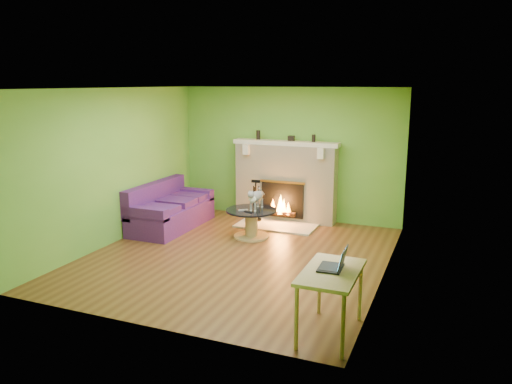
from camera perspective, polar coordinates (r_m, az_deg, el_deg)
floor at (r=7.95m, az=-2.12°, el=-7.32°), size 5.00×5.00×0.00m
ceiling at (r=7.48m, az=-2.28°, el=11.77°), size 5.00×5.00×0.00m
wall_back at (r=9.91m, az=3.78°, el=4.37°), size 5.00×0.00×5.00m
wall_front at (r=5.48m, az=-13.01°, el=-2.53°), size 5.00×0.00×5.00m
wall_left at (r=8.76m, az=-15.74°, el=2.87°), size 0.00×5.00×5.00m
wall_right at (r=7.00m, az=14.84°, el=0.60°), size 0.00×5.00×5.00m
window_frame at (r=6.08m, az=13.75°, el=1.31°), size 0.00×1.20×1.20m
window_pane at (r=6.08m, az=13.67°, el=1.32°), size 0.00×1.06×1.06m
fireplace at (r=9.82m, az=3.39°, el=1.18°), size 2.10×0.46×1.58m
hearth at (r=9.53m, az=2.33°, el=-3.85°), size 1.50×0.75×0.03m
mantel at (r=9.69m, az=3.41°, el=5.62°), size 2.10×0.28×0.08m
sofa at (r=9.54m, az=-9.90°, el=-2.08°), size 0.87×1.87×0.84m
coffee_table at (r=8.80m, az=-0.54°, el=-3.36°), size 0.89×0.89×0.50m
desk at (r=5.44m, az=8.57°, el=-9.74°), size 0.58×0.99×0.73m
cat at (r=8.71m, az=0.06°, el=-0.76°), size 0.24×0.62×0.39m
remote_silver at (r=8.67m, az=-1.46°, el=-2.08°), size 0.16×0.14×0.02m
remote_black at (r=8.57m, az=-0.89°, el=-2.26°), size 0.16×0.10×0.02m
laptop at (r=5.41m, az=8.56°, el=-7.44°), size 0.30×0.34×0.25m
fire_tools at (r=9.73m, az=-0.03°, el=-0.93°), size 0.22×0.22×0.81m
mantel_vase_left at (r=9.90m, az=0.26°, el=6.55°), size 0.08×0.08×0.18m
mantel_vase_right at (r=9.54m, az=6.60°, el=6.12°), size 0.07×0.07×0.14m
mantel_box at (r=9.67m, az=4.05°, el=6.14°), size 0.12×0.08×0.10m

